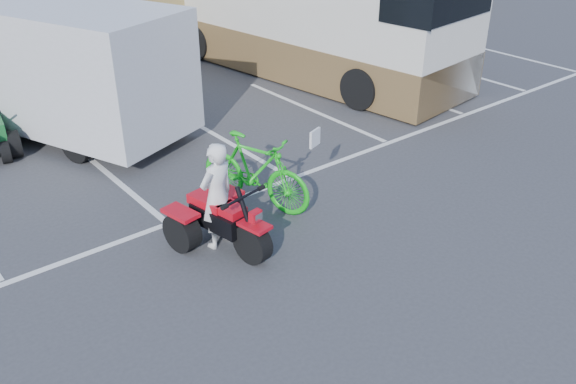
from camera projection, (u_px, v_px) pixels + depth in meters
ground at (251, 293)px, 8.64m from camera, size 100.00×100.00×0.00m
parking_stripes at (166, 175)px, 11.90m from camera, size 28.00×5.16×0.01m
red_trike_atv at (227, 247)px, 9.67m from camera, size 1.56×1.90×1.10m
rider at (217, 196)px, 9.34m from camera, size 0.70×0.53×1.75m
green_dirt_bike at (255, 171)px, 10.56m from camera, size 1.33×2.28×1.32m
cargo_trailer at (54, 64)px, 13.17m from camera, size 4.49×6.54×2.84m
rv_motorhome at (283, 4)px, 17.57m from camera, size 4.37×11.71×4.11m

